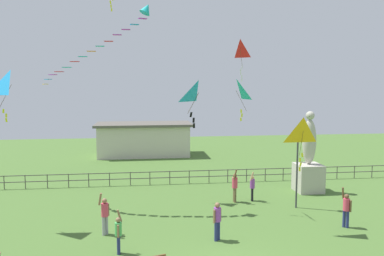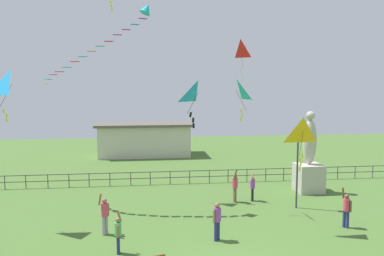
{
  "view_description": "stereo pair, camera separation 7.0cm",
  "coord_description": "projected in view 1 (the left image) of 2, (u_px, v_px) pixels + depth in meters",
  "views": [
    {
      "loc": [
        -3.09,
        -12.81,
        6.87
      ],
      "look_at": [
        -0.54,
        6.92,
        4.75
      ],
      "focal_mm": 36.1,
      "sensor_mm": 36.0,
      "label": 1
    },
    {
      "loc": [
        -3.02,
        -12.82,
        6.87
      ],
      "look_at": [
        -0.54,
        6.92,
        4.75
      ],
      "focal_mm": 36.1,
      "sensor_mm": 36.0,
      "label": 2
    }
  ],
  "objects": [
    {
      "name": "statue_monument",
      "position": [
        309.0,
        166.0,
        25.34
      ],
      "size": [
        1.65,
        1.65,
        5.31
      ],
      "color": "#B2AD9E",
      "rests_on": "ground_plane"
    },
    {
      "name": "streamer_kite",
      "position": [
        135.0,
        17.0,
        21.23
      ],
      "size": [
        6.48,
        1.88,
        4.53
      ],
      "color": "#19B2B2"
    },
    {
      "name": "person_3",
      "position": [
        118.0,
        232.0,
        15.87
      ],
      "size": [
        0.3,
        0.47,
        1.81
      ],
      "color": "navy",
      "rests_on": "ground_plane"
    },
    {
      "name": "kite_3",
      "position": [
        240.0,
        50.0,
        26.06
      ],
      "size": [
        1.01,
        0.93,
        2.81
      ],
      "color": "red"
    },
    {
      "name": "person_4",
      "position": [
        235.0,
        185.0,
        23.02
      ],
      "size": [
        0.33,
        0.53,
        2.03
      ],
      "color": "brown",
      "rests_on": "ground_plane"
    },
    {
      "name": "person_1",
      "position": [
        105.0,
        213.0,
        17.92
      ],
      "size": [
        0.5,
        0.44,
        2.04
      ],
      "color": "#99999E",
      "rests_on": "ground_plane"
    },
    {
      "name": "kite_1",
      "position": [
        303.0,
        132.0,
        17.76
      ],
      "size": [
        1.2,
        0.53,
        2.53
      ],
      "color": "yellow"
    },
    {
      "name": "person_6",
      "position": [
        217.0,
        219.0,
        17.24
      ],
      "size": [
        0.43,
        0.38,
        1.75
      ],
      "color": "navy",
      "rests_on": "ground_plane"
    },
    {
      "name": "kite_2",
      "position": [
        198.0,
        94.0,
        14.88
      ],
      "size": [
        1.01,
        1.1,
        1.82
      ],
      "color": "#198CD1"
    },
    {
      "name": "waterfront_railing",
      "position": [
        181.0,
        175.0,
        27.45
      ],
      "size": [
        36.04,
        0.06,
        0.95
      ],
      "color": "#4C4742",
      "rests_on": "ground_plane"
    },
    {
      "name": "lamppost",
      "position": [
        298.0,
        150.0,
        21.71
      ],
      "size": [
        0.36,
        0.36,
        4.58
      ],
      "color": "#38383D",
      "rests_on": "ground_plane"
    },
    {
      "name": "person_5",
      "position": [
        252.0,
        186.0,
        23.28
      ],
      "size": [
        0.36,
        0.48,
        1.82
      ],
      "color": "black",
      "rests_on": "ground_plane"
    },
    {
      "name": "kite_4",
      "position": [
        11.0,
        85.0,
        18.7
      ],
      "size": [
        1.42,
        1.34,
        2.42
      ],
      "color": "#198CD1"
    },
    {
      "name": "person_0",
      "position": [
        346.0,
        208.0,
        18.85
      ],
      "size": [
        0.37,
        0.5,
        1.98
      ],
      "color": "navy",
      "rests_on": "ground_plane"
    },
    {
      "name": "pavilion_building",
      "position": [
        144.0,
        139.0,
        38.84
      ],
      "size": [
        9.5,
        4.67,
        3.27
      ],
      "color": "beige",
      "rests_on": "ground_plane"
    },
    {
      "name": "kite_0",
      "position": [
        236.0,
        91.0,
        20.7
      ],
      "size": [
        0.97,
        1.22,
        2.22
      ],
      "color": "#19B2B2"
    }
  ]
}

